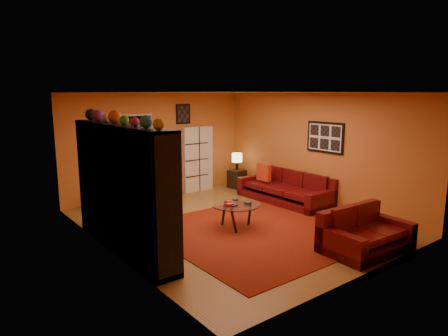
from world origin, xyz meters
TOP-DOWN VIEW (x-y plane):
  - floor at (0.00, 0.00)m, footprint 6.00×6.00m
  - ceiling at (0.00, 0.00)m, footprint 6.00×6.00m
  - wall_back at (0.00, 3.00)m, footprint 6.00×0.00m
  - wall_front at (0.00, -3.00)m, footprint 6.00×0.00m
  - wall_left at (-2.50, 0.00)m, footprint 0.00×6.00m
  - wall_right at (2.50, 0.00)m, footprint 0.00×6.00m
  - rug at (0.10, -0.70)m, footprint 3.60×3.60m
  - doorway at (-0.70, 2.96)m, footprint 0.95×0.10m
  - wall_art_right at (2.48, -0.30)m, footprint 0.03×1.00m
  - wall_art_back at (0.75, 2.98)m, footprint 0.42×0.03m
  - entertainment_unit at (-2.27, 0.00)m, footprint 0.45×3.00m
  - tv at (-2.23, 0.01)m, footprint 1.00×0.13m
  - sofa at (2.14, 0.49)m, footprint 1.01×2.42m
  - loveseat at (0.88, -2.42)m, footprint 1.55×0.97m
  - throw_pillow at (1.95, 1.14)m, footprint 0.12×0.42m
  - coffee_table at (-0.12, -0.29)m, footprint 0.96×0.96m
  - storage_cabinet at (1.00, 2.80)m, footprint 0.87×0.41m
  - bowl_chair at (-1.48, 2.50)m, footprint 0.72×0.72m
  - side_table at (2.05, 2.32)m, footprint 0.45×0.45m
  - table_lamp at (2.05, 2.32)m, footprint 0.28×0.28m

SIDE VIEW (x-z plane):
  - floor at x=0.00m, z-range 0.00..0.00m
  - rug at x=0.10m, z-range 0.00..0.01m
  - side_table at x=2.05m, z-range 0.00..0.50m
  - sofa at x=2.14m, z-range -0.14..0.71m
  - loveseat at x=0.88m, z-range -0.14..0.71m
  - bowl_chair at x=-1.48m, z-range 0.02..0.60m
  - coffee_table at x=-0.12m, z-range 0.20..0.68m
  - throw_pillow at x=1.95m, z-range 0.42..0.84m
  - table_lamp at x=2.05m, z-range 0.60..1.06m
  - storage_cabinet at x=1.00m, z-range 0.00..1.72m
  - tv at x=-2.23m, z-range 0.72..1.29m
  - doorway at x=-0.70m, z-range 0.00..2.04m
  - entertainment_unit at x=-2.27m, z-range 0.00..2.10m
  - wall_back at x=0.00m, z-range -1.70..4.30m
  - wall_front at x=0.00m, z-range -1.70..4.30m
  - wall_left at x=-2.50m, z-range -1.70..4.30m
  - wall_right at x=2.50m, z-range -1.70..4.30m
  - wall_art_right at x=2.48m, z-range 1.25..1.95m
  - wall_art_back at x=0.75m, z-range 1.79..2.31m
  - ceiling at x=0.00m, z-range 2.60..2.60m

